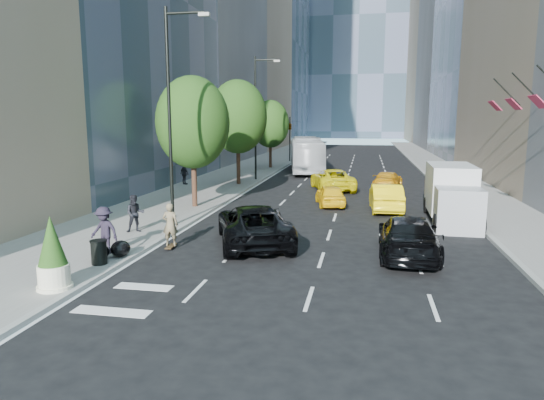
% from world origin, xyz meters
% --- Properties ---
extents(ground, '(160.00, 160.00, 0.00)m').
position_xyz_m(ground, '(0.00, 0.00, 0.00)').
color(ground, black).
rests_on(ground, ground).
extents(sidewalk_left, '(6.00, 120.00, 0.15)m').
position_xyz_m(sidewalk_left, '(-9.00, 30.00, 0.07)').
color(sidewalk_left, slate).
rests_on(sidewalk_left, ground).
extents(sidewalk_right, '(4.00, 120.00, 0.15)m').
position_xyz_m(sidewalk_right, '(10.00, 30.00, 0.07)').
color(sidewalk_right, slate).
rests_on(sidewalk_right, ground).
extents(tower_left_end, '(20.00, 28.00, 60.00)m').
position_xyz_m(tower_left_end, '(-22.00, 92.00, 30.00)').
color(tower_left_end, '#32414E').
rests_on(tower_left_end, ground).
extents(tower_right_far, '(20.00, 24.00, 50.00)m').
position_xyz_m(tower_right_far, '(22.00, 98.00, 25.00)').
color(tower_right_far, gray).
rests_on(tower_right_far, ground).
extents(lamp_near, '(2.13, 0.22, 10.00)m').
position_xyz_m(lamp_near, '(-6.32, 4.00, 5.81)').
color(lamp_near, black).
rests_on(lamp_near, sidewalk_left).
extents(lamp_far, '(2.13, 0.22, 10.00)m').
position_xyz_m(lamp_far, '(-6.32, 22.00, 5.81)').
color(lamp_far, black).
rests_on(lamp_far, sidewalk_left).
extents(tree_near, '(4.20, 4.20, 7.46)m').
position_xyz_m(tree_near, '(-7.20, 9.00, 4.97)').
color(tree_near, '#321C13').
rests_on(tree_near, sidewalk_left).
extents(tree_mid, '(4.50, 4.50, 7.99)m').
position_xyz_m(tree_mid, '(-7.20, 19.00, 5.32)').
color(tree_mid, '#321C13').
rests_on(tree_mid, sidewalk_left).
extents(tree_far, '(3.90, 3.90, 6.92)m').
position_xyz_m(tree_far, '(-7.20, 32.00, 4.62)').
color(tree_far, '#321C13').
rests_on(tree_far, sidewalk_left).
extents(traffic_signal, '(2.48, 0.53, 5.20)m').
position_xyz_m(traffic_signal, '(-6.40, 40.00, 4.23)').
color(traffic_signal, black).
rests_on(traffic_signal, sidewalk_left).
extents(facade_flags, '(1.85, 13.30, 2.05)m').
position_xyz_m(facade_flags, '(10.64, 10.00, 6.18)').
color(facade_flags, black).
rests_on(facade_flags, ground).
extents(skateboarder, '(0.68, 0.48, 1.75)m').
position_xyz_m(skateboarder, '(-5.14, 0.44, 0.88)').
color(skateboarder, '#716346').
rests_on(skateboarder, ground).
extents(black_sedan_lincoln, '(4.61, 6.59, 1.67)m').
position_xyz_m(black_sedan_lincoln, '(-2.00, 1.79, 0.84)').
color(black_sedan_lincoln, black).
rests_on(black_sedan_lincoln, ground).
extents(black_sedan_mercedes, '(2.31, 5.45, 1.57)m').
position_xyz_m(black_sedan_mercedes, '(4.20, 1.11, 0.78)').
color(black_sedan_mercedes, black).
rests_on(black_sedan_mercedes, ground).
extents(taxi_a, '(2.25, 4.01, 1.29)m').
position_xyz_m(taxi_a, '(0.50, 11.50, 0.64)').
color(taxi_a, yellow).
rests_on(taxi_a, ground).
extents(taxi_b, '(1.87, 4.79, 1.56)m').
position_xyz_m(taxi_b, '(3.72, 10.52, 0.78)').
color(taxi_b, yellow).
rests_on(taxi_b, ground).
extents(taxi_c, '(3.94, 6.08, 1.56)m').
position_xyz_m(taxi_c, '(0.18, 18.00, 0.78)').
color(taxi_c, yellow).
rests_on(taxi_c, ground).
extents(taxi_d, '(2.55, 4.71, 1.30)m').
position_xyz_m(taxi_d, '(4.20, 19.38, 0.65)').
color(taxi_d, orange).
rests_on(taxi_d, ground).
extents(city_bus, '(4.77, 12.41, 3.37)m').
position_xyz_m(city_bus, '(-3.20, 30.14, 1.69)').
color(city_bus, silver).
rests_on(city_bus, ground).
extents(box_truck, '(2.34, 6.05, 2.86)m').
position_xyz_m(box_truck, '(6.86, 7.88, 1.46)').
color(box_truck, '#BCBCBC').
rests_on(box_truck, ground).
extents(pedestrian_a, '(1.03, 0.94, 1.70)m').
position_xyz_m(pedestrian_a, '(-7.59, 2.29, 1.00)').
color(pedestrian_a, black).
rests_on(pedestrian_a, sidewalk_left).
extents(pedestrian_b, '(1.01, 0.85, 1.62)m').
position_xyz_m(pedestrian_b, '(-11.20, 17.82, 0.96)').
color(pedestrian_b, black).
rests_on(pedestrian_b, sidewalk_left).
extents(pedestrian_c, '(1.28, 0.88, 1.82)m').
position_xyz_m(pedestrian_c, '(-7.05, -1.28, 1.06)').
color(pedestrian_c, black).
rests_on(pedestrian_c, sidewalk_left).
extents(trash_can, '(0.55, 0.55, 0.82)m').
position_xyz_m(trash_can, '(-6.61, -2.47, 0.56)').
color(trash_can, black).
rests_on(trash_can, sidewalk_left).
extents(planter_shrub, '(0.93, 0.93, 2.24)m').
position_xyz_m(planter_shrub, '(-6.60, -5.00, 1.22)').
color(planter_shrub, beige).
rests_on(planter_shrub, sidewalk_left).
extents(garbage_bags, '(1.22, 1.17, 0.60)m').
position_xyz_m(garbage_bags, '(-6.55, -1.64, 0.44)').
color(garbage_bags, black).
rests_on(garbage_bags, sidewalk_left).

